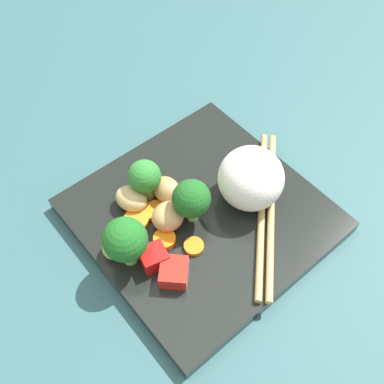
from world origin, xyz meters
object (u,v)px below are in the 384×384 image
object	(u,v)px
broccoli_floret_1	(194,202)
square_plate	(201,215)
rice_mound	(251,178)
chopstick_pair	(266,209)
carrot_slice_4	(136,220)

from	to	relation	value
broccoli_floret_1	square_plate	bearing A→B (deg)	-70.06
rice_mound	chopstick_pair	world-z (taller)	rice_mound
carrot_slice_4	rice_mound	bearing A→B (deg)	-112.74
rice_mound	broccoli_floret_1	size ratio (longest dim) A/B	1.27
rice_mound	carrot_slice_4	distance (cm)	13.11
carrot_slice_4	chopstick_pair	bearing A→B (deg)	-122.71
broccoli_floret_1	chopstick_pair	xyz separation A→B (cm)	(-3.94, -6.96, -3.23)
square_plate	chopstick_pair	bearing A→B (deg)	-128.31
chopstick_pair	carrot_slice_4	bearing A→B (deg)	102.63
carrot_slice_4	chopstick_pair	distance (cm)	14.22
square_plate	carrot_slice_4	size ratio (longest dim) A/B	9.01
rice_mound	broccoli_floret_1	xyz separation A→B (cm)	(1.20, 6.77, 0.30)
rice_mound	carrot_slice_4	bearing A→B (deg)	67.26
broccoli_floret_1	carrot_slice_4	size ratio (longest dim) A/B	2.14
broccoli_floret_1	carrot_slice_4	xyz separation A→B (cm)	(3.74, 5.01, -3.23)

